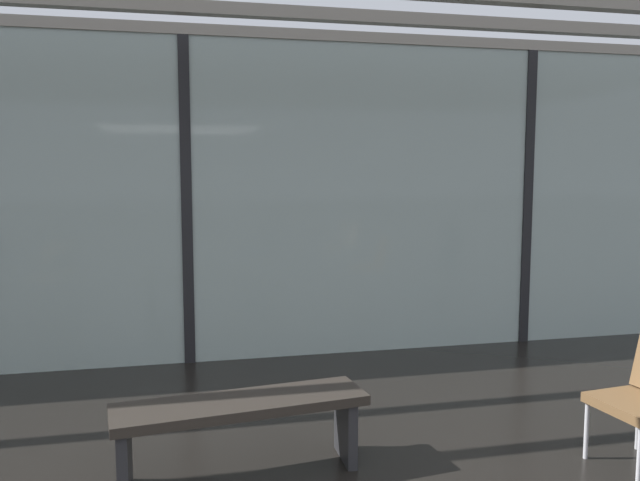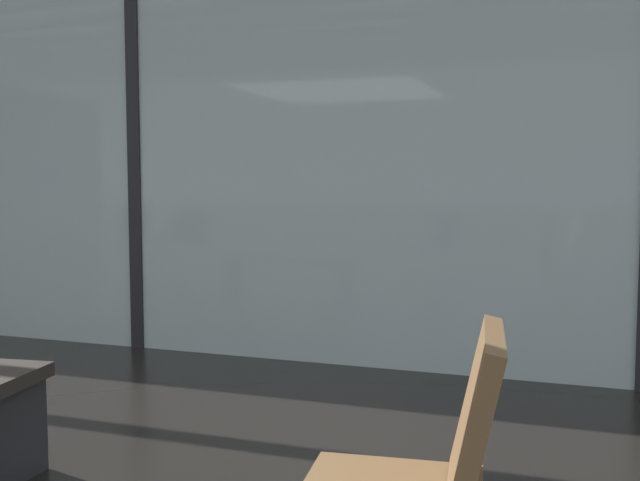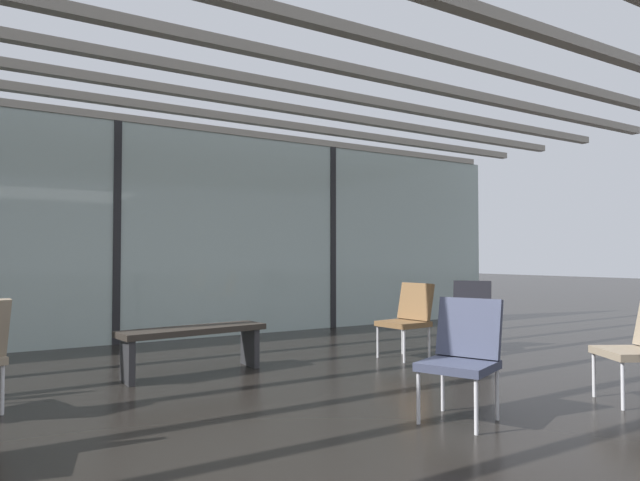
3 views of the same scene
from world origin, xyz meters
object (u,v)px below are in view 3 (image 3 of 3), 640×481
Objects in this scene: lounge_chair_0 at (463,351)px; waiting_bench at (193,338)px; parked_airplane at (92,227)px; lounge_chair_1 at (408,315)px; lounge_chair_7 at (471,310)px.

lounge_chair_0 is 0.57× the size of waiting_bench.
waiting_bench is at bearing -178.61° from lounge_chair_0.
lounge_chair_0 is (0.68, -10.89, -1.39)m from parked_airplane.
parked_airplane reaches higher than lounge_chair_1.
waiting_bench is (-2.47, 0.43, -0.13)m from lounge_chair_1.
waiting_bench is (-0.46, -8.31, -1.52)m from parked_airplane.
lounge_chair_1 is 0.57× the size of waiting_bench.
parked_airplane reaches higher than lounge_chair_7.
parked_airplane is 8.85× the size of waiting_bench.
lounge_chair_1 is at bearing 125.80° from lounge_chair_0.
lounge_chair_0 is at bearing -86.43° from parked_airplane.
waiting_bench is at bearing -106.30° from lounge_chair_1.
lounge_chair_1 is at bearing -125.23° from lounge_chair_7.
lounge_chair_1 is at bearing -16.95° from waiting_bench.
parked_airplane is 8.46m from waiting_bench.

